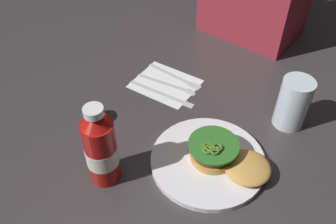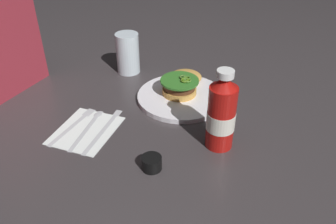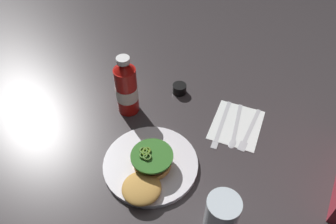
# 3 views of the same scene
# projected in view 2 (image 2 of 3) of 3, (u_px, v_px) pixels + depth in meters

# --- Properties ---
(ground_plane) EXTENTS (3.00, 3.00, 0.00)m
(ground_plane) POSITION_uv_depth(u_px,v_px,m) (161.00, 126.00, 0.93)
(ground_plane) COLOR #383334
(dinner_plate) EXTENTS (0.26, 0.26, 0.01)m
(dinner_plate) POSITION_uv_depth(u_px,v_px,m) (181.00, 97.00, 1.04)
(dinner_plate) COLOR white
(dinner_plate) RESTS_ON ground_plane
(burger_sandwich) EXTENTS (0.19, 0.12, 0.05)m
(burger_sandwich) POSITION_uv_depth(u_px,v_px,m) (182.00, 83.00, 1.05)
(burger_sandwich) COLOR gold
(burger_sandwich) RESTS_ON dinner_plate
(ketchup_bottle) EXTENTS (0.07, 0.07, 0.20)m
(ketchup_bottle) POSITION_uv_depth(u_px,v_px,m) (221.00, 114.00, 0.81)
(ketchup_bottle) COLOR #B31510
(ketchup_bottle) RESTS_ON ground_plane
(water_glass) EXTENTS (0.08, 0.08, 0.13)m
(water_glass) POSITION_uv_depth(u_px,v_px,m) (128.00, 53.00, 1.15)
(water_glass) COLOR silver
(water_glass) RESTS_ON ground_plane
(condiment_cup) EXTENTS (0.05, 0.05, 0.03)m
(condiment_cup) POSITION_uv_depth(u_px,v_px,m) (152.00, 163.00, 0.78)
(condiment_cup) COLOR black
(condiment_cup) RESTS_ON ground_plane
(napkin) EXTENTS (0.19, 0.16, 0.00)m
(napkin) POSITION_uv_depth(u_px,v_px,m) (86.00, 130.00, 0.91)
(napkin) COLOR white
(napkin) RESTS_ON ground_plane
(butter_knife) EXTENTS (0.20, 0.04, 0.00)m
(butter_knife) POSITION_uv_depth(u_px,v_px,m) (105.00, 127.00, 0.92)
(butter_knife) COLOR silver
(butter_knife) RESTS_ON napkin
(spoon_utensil) EXTENTS (0.18, 0.05, 0.00)m
(spoon_utensil) POSITION_uv_depth(u_px,v_px,m) (91.00, 123.00, 0.93)
(spoon_utensil) COLOR silver
(spoon_utensil) RESTS_ON napkin
(fork_utensil) EXTENTS (0.18, 0.02, 0.00)m
(fork_utensil) POSITION_uv_depth(u_px,v_px,m) (76.00, 122.00, 0.93)
(fork_utensil) COLOR silver
(fork_utensil) RESTS_ON napkin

